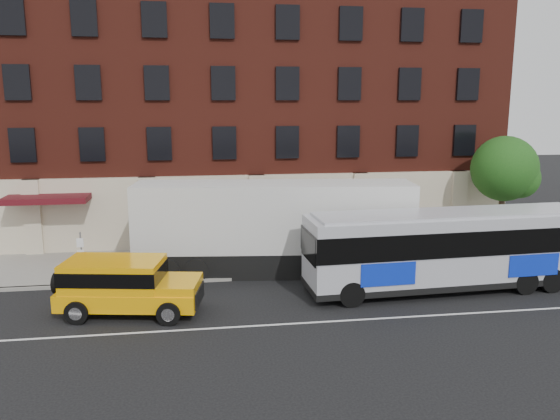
{
  "coord_description": "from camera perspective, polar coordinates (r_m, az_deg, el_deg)",
  "views": [
    {
      "loc": [
        -3.25,
        -18.95,
        8.26
      ],
      "look_at": [
        0.38,
        5.5,
        3.38
      ],
      "focal_mm": 35.82,
      "sensor_mm": 36.0,
      "label": 1
    }
  ],
  "objects": [
    {
      "name": "kerb",
      "position": [
        26.46,
        -0.99,
        -6.86
      ],
      "size": [
        60.0,
        0.25,
        0.15
      ],
      "primitive_type": "cube",
      "color": "gray",
      "rests_on": "ground"
    },
    {
      "name": "building",
      "position": [
        36.03,
        -3.34,
        10.07
      ],
      "size": [
        30.0,
        12.1,
        15.0
      ],
      "color": "#5A1F15",
      "rests_on": "sidewalk"
    },
    {
      "name": "ground",
      "position": [
        20.93,
        1.2,
        -12.08
      ],
      "size": [
        120.0,
        120.0,
        0.0
      ],
      "primitive_type": "plane",
      "color": "black",
      "rests_on": "ground"
    },
    {
      "name": "sign_pole",
      "position": [
        26.53,
        -19.62,
        -4.37
      ],
      "size": [
        0.3,
        0.2,
        2.5
      ],
      "color": "gray",
      "rests_on": "ground"
    },
    {
      "name": "city_bus",
      "position": [
        25.59,
        17.03,
        -3.63
      ],
      "size": [
        12.95,
        3.34,
        3.52
      ],
      "color": "#ABACB4",
      "rests_on": "ground"
    },
    {
      "name": "lane_line",
      "position": [
        21.38,
        0.97,
        -11.55
      ],
      "size": [
        60.0,
        0.12,
        0.01
      ],
      "primitive_type": "cube",
      "color": "silver",
      "rests_on": "ground"
    },
    {
      "name": "sidewalk",
      "position": [
        29.31,
        -1.76,
        -5.06
      ],
      "size": [
        60.0,
        6.0,
        0.15
      ],
      "primitive_type": "cube",
      "color": "gray",
      "rests_on": "ground"
    },
    {
      "name": "shipping_container",
      "position": [
        26.86,
        -0.59,
        -1.92
      ],
      "size": [
        13.43,
        4.15,
        4.4
      ],
      "color": "black",
      "rests_on": "ground"
    },
    {
      "name": "yellow_suv",
      "position": [
        22.78,
        -15.7,
        -7.19
      ],
      "size": [
        5.86,
        3.24,
        2.18
      ],
      "color": "#FFAB07",
      "rests_on": "ground"
    },
    {
      "name": "street_tree",
      "position": [
        33.25,
        21.99,
        3.7
      ],
      "size": [
        3.6,
        3.6,
        6.2
      ],
      "color": "#3B291D",
      "rests_on": "sidewalk"
    }
  ]
}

